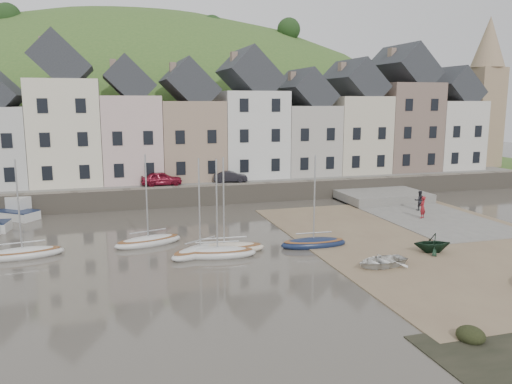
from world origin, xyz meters
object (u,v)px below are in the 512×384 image
object	(u,v)px
rowboat_green	(432,243)
person_red	(422,207)
car_right	(231,177)
rowboat_white	(381,261)
person_dark	(419,200)
sailboat_0	(22,253)
car_left	(162,179)

from	to	relation	value
rowboat_green	person_red	bearing A→B (deg)	161.51
rowboat_green	car_right	distance (m)	23.13
rowboat_white	person_red	distance (m)	13.67
rowboat_white	person_dark	bearing A→B (deg)	130.98
rowboat_white	person_dark	size ratio (longest dim) A/B	1.82
sailboat_0	person_red	distance (m)	29.78
sailboat_0	car_right	bearing A→B (deg)	42.18
sailboat_0	car_left	distance (m)	18.53
person_dark	car_right	bearing A→B (deg)	-24.71
person_dark	car_left	distance (m)	23.64
rowboat_green	person_red	xyz separation A→B (m)	(4.91, 8.27, 0.34)
rowboat_white	person_red	size ratio (longest dim) A/B	1.75
person_dark	sailboat_0	bearing A→B (deg)	20.65
car_left	rowboat_green	bearing A→B (deg)	-146.85
person_red	car_right	world-z (taller)	car_right
sailboat_0	rowboat_green	world-z (taller)	sailboat_0
person_red	car_left	xyz separation A→B (m)	(-19.51, 13.43, 1.24)
car_right	sailboat_0	bearing A→B (deg)	144.15
person_red	rowboat_green	bearing A→B (deg)	25.11
car_right	rowboat_white	bearing A→B (deg)	-159.88
rowboat_green	person_red	world-z (taller)	person_red
sailboat_0	person_dark	distance (m)	31.55
car_right	person_red	bearing A→B (deg)	-124.48
sailboat_0	car_right	world-z (taller)	sailboat_0
person_red	car_right	bearing A→B (deg)	-80.67
rowboat_green	person_dark	world-z (taller)	person_dark
car_right	person_dark	bearing A→B (deg)	-115.02
person_red	person_dark	world-z (taller)	person_red
sailboat_0	rowboat_white	distance (m)	21.78
car_left	car_right	bearing A→B (deg)	-90.77
rowboat_green	rowboat_white	bearing A→B (deg)	-58.36
person_red	person_dark	bearing A→B (deg)	-153.51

